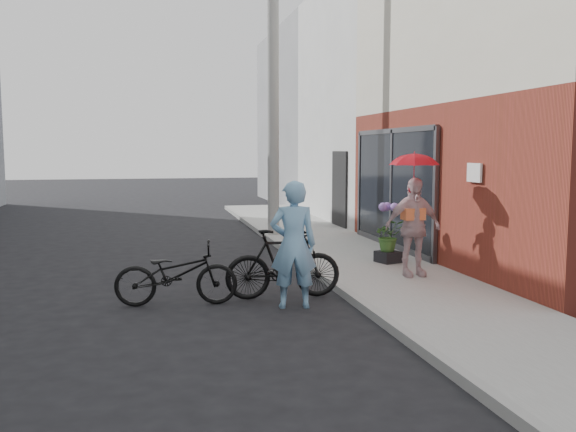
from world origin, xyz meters
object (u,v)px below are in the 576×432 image
object	(u,v)px
officer	(293,245)
bike_right	(283,264)
planter	(388,257)
bike_left	(176,274)
utility_pole	(273,95)
kimono_woman	(413,227)

from	to	relation	value
officer	bike_right	xyz separation A→B (m)	(-0.02, 0.55, -0.37)
planter	bike_right	bearing A→B (deg)	-143.35
bike_left	utility_pole	bearing A→B (deg)	-18.15
bike_right	planter	size ratio (longest dim) A/B	4.42
utility_pole	bike_left	world-z (taller)	utility_pole
officer	kimono_woman	size ratio (longest dim) A/B	1.09
planter	kimono_woman	bearing A→B (deg)	-94.05
utility_pole	officer	world-z (taller)	utility_pole
bike_left	bike_right	bearing A→B (deg)	-82.24
utility_pole	bike_right	bearing A→B (deg)	-100.25
officer	bike_left	world-z (taller)	officer
utility_pole	kimono_woman	distance (m)	6.10
kimono_woman	planter	bearing A→B (deg)	85.80
bike_left	kimono_woman	size ratio (longest dim) A/B	1.05
utility_pole	bike_left	bearing A→B (deg)	-113.62
utility_pole	bike_left	xyz separation A→B (m)	(-2.63, -6.00, -3.05)
bike_right	planter	distance (m)	2.97
officer	bike_right	size ratio (longest dim) A/B	1.03
bike_left	planter	bearing A→B (deg)	-59.55
utility_pole	bike_right	world-z (taller)	utility_pole
utility_pole	officer	xyz separation A→B (m)	(-1.05, -6.49, -2.62)
officer	planter	world-z (taller)	officer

